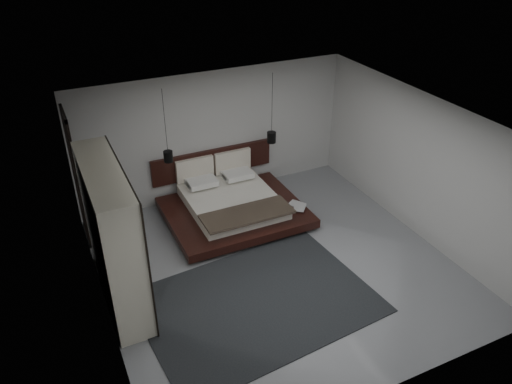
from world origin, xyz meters
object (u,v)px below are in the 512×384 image
lattice_screen (76,178)px  pendant_left (168,156)px  pendant_right (271,137)px  rug (258,302)px  bed (232,204)px  wardrobe (113,236)px

lattice_screen → pendant_left: (1.74, -0.11, 0.13)m
pendant_right → lattice_screen: bearing=178.4°
pendant_left → pendant_right: bearing=-0.0°
lattice_screen → pendant_left: size_ratio=1.75×
pendant_right → rug: pendant_right is taller
bed → rug: 2.71m
lattice_screen → wardrobe: 2.03m
lattice_screen → pendant_right: 4.00m
wardrobe → rug: size_ratio=0.65×
lattice_screen → bed: 3.09m
lattice_screen → wardrobe: lattice_screen is taller
rug → wardrobe: bearing=149.7°
bed → pendant_left: bearing=159.1°
pendant_left → pendant_right: 2.26m
wardrobe → rug: wardrobe is taller
bed → pendant_right: size_ratio=1.82×
lattice_screen → bed: lattice_screen is taller
lattice_screen → pendant_left: bearing=-3.6°
pendant_left → wardrobe: pendant_left is taller
lattice_screen → pendant_right: (4.00, -0.11, 0.11)m
pendant_left → rug: 3.40m
pendant_left → pendant_right: size_ratio=0.98×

